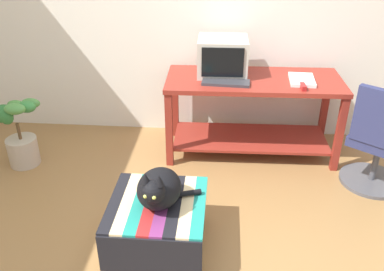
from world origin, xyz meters
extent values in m
cube|color=silver|center=(0.00, 2.05, 1.30)|extent=(8.00, 0.10, 2.60)
cube|color=maroon|center=(-0.19, 1.31, 0.35)|extent=(0.06, 0.06, 0.69)
cube|color=maroon|center=(1.26, 1.34, 0.35)|extent=(0.06, 0.06, 0.69)
cube|color=maroon|center=(1.25, 1.89, 0.35)|extent=(0.06, 0.06, 0.69)
cube|color=maroon|center=(-0.20, 1.86, 0.35)|extent=(0.06, 0.06, 0.69)
cube|color=maroon|center=(0.53, 1.60, 0.14)|extent=(1.42, 0.57, 0.02)
cube|color=maroon|center=(0.53, 1.60, 0.71)|extent=(1.54, 0.67, 0.04)
cube|color=#BCB7A8|center=(0.25, 1.70, 0.74)|extent=(0.31, 0.27, 0.02)
cube|color=#BCB7A8|center=(0.25, 1.70, 0.89)|extent=(0.44, 0.39, 0.32)
cube|color=black|center=(0.25, 1.50, 0.90)|extent=(0.35, 0.02, 0.25)
cube|color=#333338|center=(0.28, 1.45, 0.74)|extent=(0.41, 0.18, 0.02)
cube|color=white|center=(0.93, 1.56, 0.75)|extent=(0.22, 0.31, 0.03)
cube|color=#7A664C|center=(-0.13, 0.28, 0.17)|extent=(0.60, 0.59, 0.34)
cube|color=black|center=(-0.13, -0.05, 0.21)|extent=(0.63, 0.01, 0.27)
cube|color=black|center=(-0.41, 0.28, 0.35)|extent=(0.08, 0.64, 0.02)
cube|color=beige|center=(-0.33, 0.28, 0.35)|extent=(0.08, 0.64, 0.02)
cube|color=#1E897A|center=(-0.25, 0.28, 0.35)|extent=(0.08, 0.64, 0.02)
cube|color=#AD2323|center=(-0.17, 0.28, 0.35)|extent=(0.08, 0.64, 0.02)
cube|color=#7A2D6B|center=(-0.10, 0.28, 0.35)|extent=(0.08, 0.64, 0.02)
cube|color=black|center=(-0.02, 0.28, 0.35)|extent=(0.08, 0.64, 0.02)
cube|color=beige|center=(0.06, 0.28, 0.35)|extent=(0.08, 0.64, 0.02)
cube|color=#1E897A|center=(0.14, 0.28, 0.35)|extent=(0.08, 0.64, 0.02)
ellipsoid|color=black|center=(-0.12, 0.27, 0.48)|extent=(0.32, 0.37, 0.24)
sphere|color=black|center=(-0.13, 0.15, 0.54)|extent=(0.15, 0.15, 0.15)
cylinder|color=black|center=(0.01, 0.35, 0.38)|extent=(0.27, 0.12, 0.04)
cone|color=black|center=(-0.17, 0.15, 0.63)|extent=(0.06, 0.06, 0.07)
cone|color=black|center=(-0.09, 0.14, 0.63)|extent=(0.06, 0.06, 0.07)
sphere|color=#C6D151|center=(-0.17, 0.08, 0.55)|extent=(0.02, 0.02, 0.02)
sphere|color=#C6D151|center=(-0.11, 0.08, 0.55)|extent=(0.02, 0.02, 0.02)
cylinder|color=#B7A893|center=(-1.50, 1.21, 0.13)|extent=(0.26, 0.26, 0.25)
cylinder|color=brown|center=(-1.50, 1.21, 0.33)|extent=(0.03, 0.03, 0.15)
ellipsoid|color=#38843D|center=(-1.40, 1.24, 0.55)|extent=(0.16, 0.12, 0.10)
ellipsoid|color=#4C8E42|center=(-1.40, 1.32, 0.55)|extent=(0.17, 0.09, 0.09)
ellipsoid|color=#4C8E42|center=(-1.55, 1.35, 0.52)|extent=(0.16, 0.08, 0.08)
ellipsoid|color=#2D7033|center=(-1.60, 1.24, 0.50)|extent=(0.18, 0.13, 0.12)
ellipsoid|color=#2D7033|center=(-1.60, 1.18, 0.47)|extent=(0.17, 0.09, 0.09)
ellipsoid|color=#2D7033|center=(-1.54, 1.13, 0.50)|extent=(0.12, 0.08, 0.13)
ellipsoid|color=#4C8E42|center=(-1.45, 1.14, 0.58)|extent=(0.18, 0.12, 0.09)
cylinder|color=#4C4C51|center=(1.54, 1.16, 0.01)|extent=(0.52, 0.52, 0.03)
cylinder|color=#4C4C51|center=(1.54, 1.16, 0.20)|extent=(0.05, 0.05, 0.34)
cube|color=navy|center=(1.54, 1.16, 0.41)|extent=(0.59, 0.59, 0.08)
cube|color=navy|center=(1.43, 1.01, 0.67)|extent=(0.34, 0.27, 0.44)
cube|color=#A31E1E|center=(0.92, 1.39, 0.75)|extent=(0.04, 0.11, 0.04)
camera|label=1|loc=(0.26, -1.83, 2.01)|focal=38.59mm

